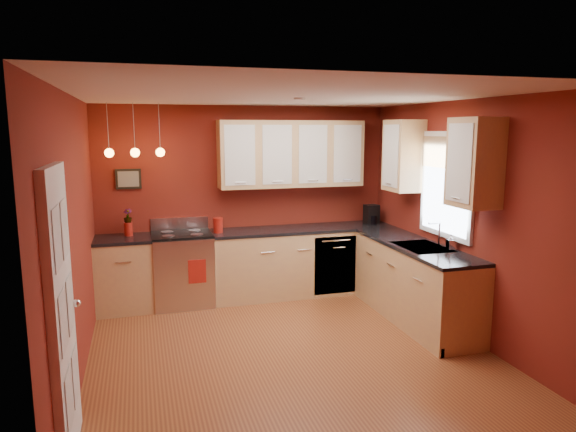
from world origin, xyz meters
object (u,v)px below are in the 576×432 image
object	(u,v)px
gas_range	(183,269)
sink	(422,249)
soap_pump	(451,242)
red_canister	(218,225)
coffee_maker	(372,215)

from	to	relation	value
gas_range	sink	distance (m)	3.05
gas_range	soap_pump	distance (m)	3.37
sink	red_canister	distance (m)	2.61
sink	coffee_maker	bearing A→B (deg)	87.55
gas_range	red_canister	size ratio (longest dim) A/B	5.62
coffee_maker	gas_range	bearing A→B (deg)	175.80
sink	coffee_maker	xyz separation A→B (m)	(0.06, 1.50, 0.15)
gas_range	soap_pump	xyz separation A→B (m)	(2.83, -1.75, 0.55)
red_canister	soap_pump	world-z (taller)	red_canister
gas_range	coffee_maker	size ratio (longest dim) A/B	4.03
sink	coffee_maker	distance (m)	1.51
red_canister	soap_pump	xyz separation A→B (m)	(2.36, -1.73, -0.01)
sink	soap_pump	xyz separation A→B (m)	(0.21, -0.25, 0.12)
soap_pump	red_canister	bearing A→B (deg)	143.79
sink	soap_pump	size ratio (longest dim) A/B	3.81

